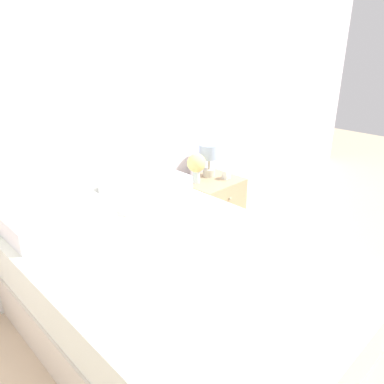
{
  "coord_description": "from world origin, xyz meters",
  "views": [
    {
      "loc": [
        -1.23,
        -2.35,
        1.72
      ],
      "look_at": [
        0.55,
        -0.54,
        0.65
      ],
      "focal_mm": 35.0,
      "sensor_mm": 36.0,
      "label": 1
    }
  ],
  "objects_px": {
    "bed": "(170,284)",
    "flower_vase": "(197,164)",
    "nightstand": "(211,206)",
    "table_lamp": "(209,155)",
    "alarm_clock": "(226,175)"
  },
  "relations": [
    {
      "from": "alarm_clock",
      "to": "nightstand",
      "type": "bearing_deg",
      "value": 151.14
    },
    {
      "from": "table_lamp",
      "to": "alarm_clock",
      "type": "xyz_separation_m",
      "value": [
        0.06,
        -0.16,
        -0.17
      ]
    },
    {
      "from": "table_lamp",
      "to": "alarm_clock",
      "type": "height_order",
      "value": "table_lamp"
    },
    {
      "from": "bed",
      "to": "flower_vase",
      "type": "bearing_deg",
      "value": 37.46
    },
    {
      "from": "nightstand",
      "to": "alarm_clock",
      "type": "xyz_separation_m",
      "value": [
        0.12,
        -0.07,
        0.3
      ]
    },
    {
      "from": "bed",
      "to": "alarm_clock",
      "type": "xyz_separation_m",
      "value": [
        1.22,
        0.61,
        0.24
      ]
    },
    {
      "from": "bed",
      "to": "table_lamp",
      "type": "xyz_separation_m",
      "value": [
        1.16,
        0.77,
        0.41
      ]
    },
    {
      "from": "table_lamp",
      "to": "flower_vase",
      "type": "distance_m",
      "value": 0.21
    },
    {
      "from": "nightstand",
      "to": "flower_vase",
      "type": "height_order",
      "value": "flower_vase"
    },
    {
      "from": "flower_vase",
      "to": "alarm_clock",
      "type": "height_order",
      "value": "flower_vase"
    },
    {
      "from": "bed",
      "to": "nightstand",
      "type": "relative_size",
      "value": 3.78
    },
    {
      "from": "flower_vase",
      "to": "alarm_clock",
      "type": "bearing_deg",
      "value": -25.22
    },
    {
      "from": "flower_vase",
      "to": "alarm_clock",
      "type": "distance_m",
      "value": 0.32
    },
    {
      "from": "nightstand",
      "to": "flower_vase",
      "type": "relative_size",
      "value": 1.96
    },
    {
      "from": "bed",
      "to": "nightstand",
      "type": "distance_m",
      "value": 1.29
    }
  ]
}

